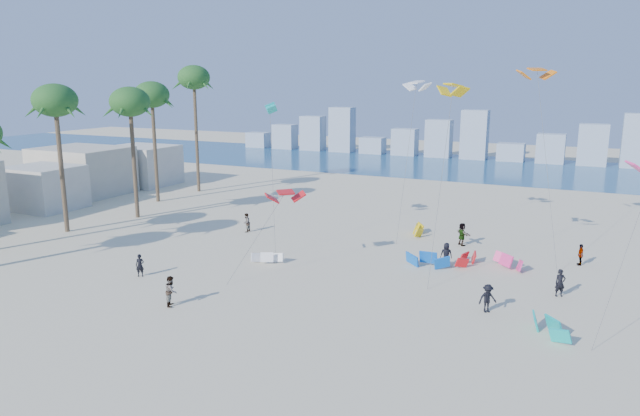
% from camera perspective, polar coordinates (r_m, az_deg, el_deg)
% --- Properties ---
extents(ground, '(220.00, 220.00, 0.00)m').
position_cam_1_polar(ground, '(31.07, -18.37, -13.44)').
color(ground, beige).
rests_on(ground, ground).
extents(ocean, '(220.00, 220.00, 0.00)m').
position_cam_1_polar(ocean, '(94.94, 12.89, 4.07)').
color(ocean, navy).
rests_on(ocean, ground).
extents(kitesurfer_near, '(0.68, 0.60, 1.58)m').
position_cam_1_polar(kitesurfer_near, '(41.95, -17.30, -5.42)').
color(kitesurfer_near, black).
rests_on(kitesurfer_near, ground).
extents(kitesurfer_mid, '(1.04, 1.12, 1.84)m').
position_cam_1_polar(kitesurfer_mid, '(36.13, -14.43, -7.91)').
color(kitesurfer_mid, gray).
rests_on(kitesurfer_mid, ground).
extents(kitesurfers_far, '(27.93, 14.99, 1.88)m').
position_cam_1_polar(kitesurfers_far, '(44.16, 11.91, -4.11)').
color(kitesurfers_far, black).
rests_on(kitesurfers_far, ground).
extents(grounded_kites, '(22.78, 20.01, 1.03)m').
position_cam_1_polar(grounded_kites, '(42.47, 12.18, -5.38)').
color(grounded_kites, white).
rests_on(grounded_kites, ground).
extents(flying_kites, '(35.04, 19.37, 14.67)m').
position_cam_1_polar(flying_kites, '(41.05, 15.49, 8.46)').
color(flying_kites, red).
rests_on(flying_kites, ground).
extents(palm_row, '(7.21, 44.80, 15.08)m').
position_cam_1_polar(palm_row, '(55.49, -24.63, 9.60)').
color(palm_row, brown).
rests_on(palm_row, ground).
extents(beachfront_buildings, '(11.50, 43.00, 6.00)m').
position_cam_1_polar(beachfront_buildings, '(68.11, -27.24, 2.10)').
color(beachfront_buildings, beige).
rests_on(beachfront_buildings, ground).
extents(distant_skyline, '(85.00, 3.00, 8.40)m').
position_cam_1_polar(distant_skyline, '(104.54, 13.54, 6.48)').
color(distant_skyline, '#9EADBF').
rests_on(distant_skyline, ground).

